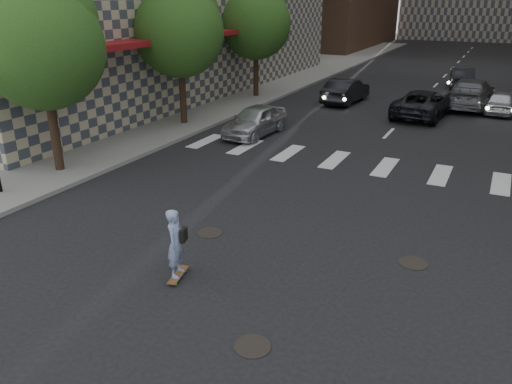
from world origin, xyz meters
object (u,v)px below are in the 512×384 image
traffic_car_c (423,103)px  traffic_car_d (502,102)px  tree_c (258,20)px  traffic_car_b (471,93)px  tree_a (45,41)px  tree_b (182,28)px  skateboarder (176,243)px  traffic_car_e (462,78)px  traffic_car_a (346,91)px  silver_sedan (255,120)px

traffic_car_c → traffic_car_d: size_ratio=1.36×
tree_c → traffic_car_b: 13.17m
tree_a → tree_b: same height
skateboarder → traffic_car_d: 22.92m
skateboarder → traffic_car_e: 29.89m
tree_b → traffic_car_c: tree_b is taller
traffic_car_a → traffic_car_c: traffic_car_a is taller
skateboarder → traffic_car_b: 23.43m
silver_sedan → traffic_car_d: bearing=48.5°
skateboarder → silver_sedan: size_ratio=0.42×
tree_b → traffic_car_a: tree_b is taller
tree_b → traffic_car_b: size_ratio=1.17×
traffic_car_c → traffic_car_b: bearing=-113.9°
silver_sedan → traffic_car_e: bearing=71.1°
traffic_car_e → traffic_car_c: bearing=77.7°
silver_sedan → traffic_car_c: 9.65m
traffic_car_b → traffic_car_c: 4.20m
skateboarder → traffic_car_a: (-2.55, 21.11, -0.18)m
traffic_car_c → traffic_car_e: 10.39m
traffic_car_c → tree_b: bearing=40.0°
skateboarder → traffic_car_e: skateboarder is taller
tree_c → silver_sedan: bearing=-64.2°
traffic_car_a → skateboarder: bearing=101.1°
traffic_car_c → silver_sedan: bearing=54.5°
tree_a → tree_b: (0.00, 8.00, 0.00)m
skateboarder → traffic_car_d: bearing=62.6°
tree_a → skateboarder: bearing=-27.9°
tree_c → tree_a: bearing=-90.0°
tree_a → skateboarder: (8.03, -4.24, -3.75)m
silver_sedan → skateboarder: bearing=-68.1°
tree_c → traffic_car_e: 15.16m
silver_sedan → traffic_car_d: size_ratio=1.08×
tree_b → tree_c: same height
tree_c → skateboarder: bearing=-68.4°
traffic_car_d → tree_b: bearing=39.0°
silver_sedan → traffic_car_c: traffic_car_c is taller
traffic_car_c → tree_c: bearing=0.3°
traffic_car_a → traffic_car_d: traffic_car_a is taller
traffic_car_a → traffic_car_b: traffic_car_b is taller
tree_b → tree_c: (0.00, 8.00, 0.00)m
traffic_car_a → traffic_car_d: 8.55m
tree_c → traffic_car_a: size_ratio=1.51×
tree_b → traffic_car_b: 16.80m
tree_c → traffic_car_d: bearing=7.7°
tree_c → traffic_car_d: (13.96, 1.90, -4.01)m
traffic_car_a → traffic_car_c: bearing=164.2°
tree_b → tree_a: bearing=-90.0°
traffic_car_c → traffic_car_d: traffic_car_c is taller
skateboarder → traffic_car_d: size_ratio=0.46×
tree_a → traffic_car_c: (10.25, 15.13, -3.94)m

